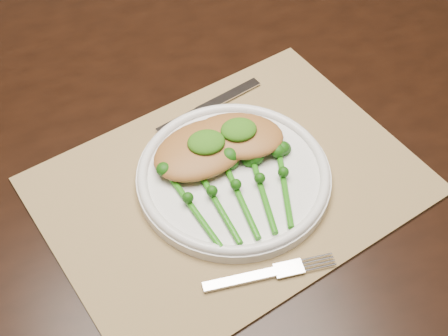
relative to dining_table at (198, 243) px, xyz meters
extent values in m
plane|color=brown|center=(0.14, -0.03, -0.38)|extent=(4.00, 4.00, 0.00)
cube|color=black|center=(0.00, 0.00, 0.35)|extent=(1.69, 1.06, 0.04)
cube|color=olive|center=(0.03, -0.15, 0.38)|extent=(0.60, 0.52, 0.00)
cylinder|color=silver|center=(0.03, -0.15, 0.39)|extent=(0.27, 0.27, 0.02)
torus|color=silver|center=(0.03, -0.15, 0.39)|extent=(0.26, 0.26, 0.01)
cube|color=silver|center=(-0.02, -0.02, 0.38)|extent=(0.07, 0.04, 0.01)
cube|color=silver|center=(0.06, 0.01, 0.38)|extent=(0.11, 0.06, 0.00)
cube|color=silver|center=(0.00, -0.31, 0.38)|extent=(0.09, 0.01, 0.01)
ellipsoid|color=#A46A2F|center=(0.00, -0.11, 0.41)|extent=(0.17, 0.15, 0.03)
ellipsoid|color=#A46A2F|center=(0.05, -0.10, 0.41)|extent=(0.15, 0.12, 0.03)
ellipsoid|color=#1D4F0B|center=(0.00, -0.11, 0.42)|extent=(0.05, 0.04, 0.02)
ellipsoid|color=#1D4F0B|center=(0.05, -0.10, 0.43)|extent=(0.05, 0.04, 0.02)
camera|label=1|loc=(-0.10, -0.67, 1.06)|focal=50.00mm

